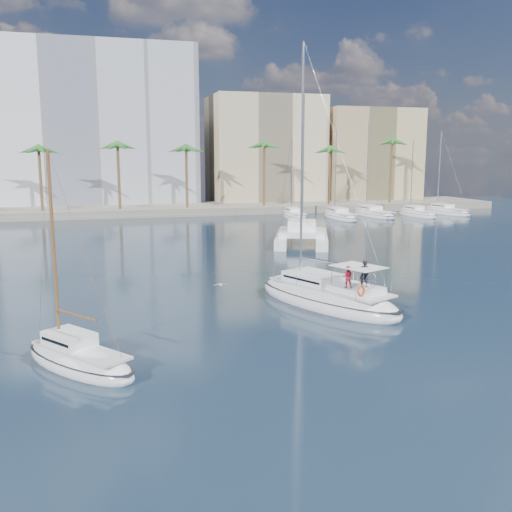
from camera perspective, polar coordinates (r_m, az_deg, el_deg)
name	(u,v)px	position (r m, az deg, el deg)	size (l,w,h in m)	color
ground	(242,307)	(35.70, -1.44, -5.08)	(160.00, 160.00, 0.00)	black
quay	(151,210)	(95.21, -10.45, 4.58)	(120.00, 14.00, 1.20)	gray
building_modern	(73,128)	(106.61, -17.87, 12.05)	(42.00, 16.00, 28.00)	white
building_beige	(264,152)	(107.81, 0.85, 10.36)	(20.00, 14.00, 20.00)	beige
building_tan_right	(367,157)	(113.26, 11.04, 9.65)	(18.00, 12.00, 18.00)	tan
palm_centre	(151,149)	(90.84, -10.41, 10.45)	(3.60, 3.60, 12.30)	brown
palm_right	(354,150)	(99.88, 9.74, 10.41)	(3.60, 3.60, 12.30)	brown
main_sloop	(327,297)	(36.20, 7.08, -4.09)	(7.96, 11.97, 17.04)	white
small_sloop	(79,359)	(26.84, -17.31, -9.82)	(5.98, 6.98, 10.13)	white
catamaran	(302,234)	(61.00, 4.61, 2.25)	(8.77, 11.82, 15.67)	white
seagull	(221,285)	(39.53, -3.56, -2.88)	(1.05, 0.45, 0.19)	silver
moored_yacht_a	(295,219)	(85.80, 3.88, 3.75)	(2.72, 9.35, 11.90)	white
moored_yacht_b	(340,219)	(86.34, 8.41, 3.70)	(3.14, 10.78, 13.72)	white
moored_yacht_c	(373,216)	(90.93, 11.65, 3.91)	(3.55, 12.21, 15.54)	white
moored_yacht_d	(417,216)	(92.36, 15.82, 3.83)	(2.72, 9.35, 11.90)	white
moored_yacht_e	(446,214)	(97.53, 18.49, 4.00)	(3.14, 10.78, 13.72)	white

